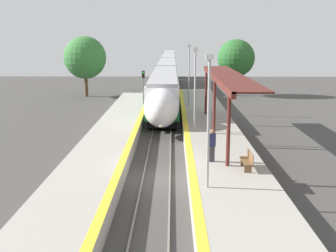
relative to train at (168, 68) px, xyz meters
name	(u,v)px	position (x,y,z in m)	size (l,w,h in m)	color
ground_plane	(157,179)	(0.00, -52.61, -2.23)	(120.00, 120.00, 0.00)	#423F3D
rail_left	(143,178)	(-0.72, -52.61, -2.15)	(0.08, 90.00, 0.15)	slate
rail_right	(170,178)	(0.72, -52.61, -2.15)	(0.08, 90.00, 0.15)	slate
train	(168,68)	(0.00, 0.00, 0.00)	(2.78, 89.87, 3.90)	black
platform_right	(225,171)	(3.68, -52.61, -1.77)	(4.08, 64.00, 0.93)	#9E998E
platform_left	(94,171)	(-3.37, -52.61, -1.77)	(3.46, 64.00, 0.93)	#9E998E
platform_bench	(248,160)	(4.65, -53.65, -0.83)	(0.44, 1.58, 0.89)	brown
person_waiting	(212,145)	(2.96, -52.37, -0.38)	(0.36, 0.23, 1.77)	#333338
railway_signal	(143,87)	(-2.05, -32.65, 0.37)	(0.28, 0.28, 4.22)	#59595E
lamppost_near	(209,114)	(2.40, -56.31, 2.02)	(0.36, 0.20, 5.86)	#9E9EA3
lamppost_mid	(195,84)	(2.40, -44.92, 2.02)	(0.36, 0.20, 5.86)	#9E9EA3
lamppost_far	(189,71)	(2.40, -33.52, 2.02)	(0.36, 0.20, 5.86)	#9E9EA3
station_canopy	(224,79)	(4.28, -45.66, 2.48)	(2.02, 17.90, 4.05)	#511E19
background_tree_left	(85,58)	(-10.22, -20.57, 2.70)	(5.33, 5.33, 7.60)	brown
background_tree_right	(236,58)	(8.94, -19.55, 2.59)	(4.77, 4.77, 7.22)	brown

